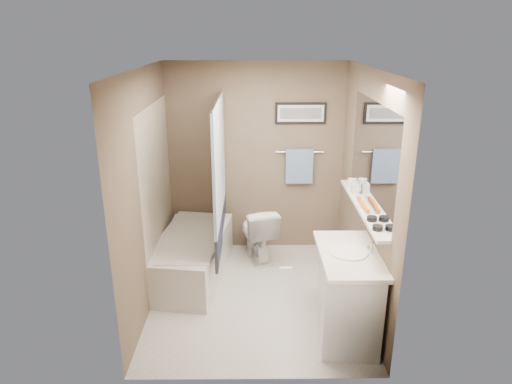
{
  "coord_description": "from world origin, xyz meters",
  "views": [
    {
      "loc": [
        -0.03,
        -4.29,
        2.73
      ],
      "look_at": [
        0.0,
        0.15,
        1.15
      ],
      "focal_mm": 32.0,
      "sensor_mm": 36.0,
      "label": 1
    }
  ],
  "objects_px": {
    "bathtub": "(191,257)",
    "soap_bottle": "(355,186)",
    "vanity": "(348,295)",
    "candle_bowl_far": "(372,219)",
    "hair_brush_back": "(361,202)",
    "hair_brush_front": "(365,207)",
    "glass_jar": "(351,183)",
    "toilet": "(257,232)",
    "candle_bowl_near": "(378,228)"
  },
  "relations": [
    {
      "from": "hair_brush_back",
      "to": "toilet",
      "type": "bearing_deg",
      "value": 135.25
    },
    {
      "from": "candle_bowl_near",
      "to": "candle_bowl_far",
      "type": "distance_m",
      "value": 0.2
    },
    {
      "from": "hair_brush_back",
      "to": "soap_bottle",
      "type": "xyz_separation_m",
      "value": [
        0.0,
        0.3,
        0.06
      ]
    },
    {
      "from": "bathtub",
      "to": "glass_jar",
      "type": "distance_m",
      "value": 2.01
    },
    {
      "from": "bathtub",
      "to": "candle_bowl_near",
      "type": "distance_m",
      "value": 2.31
    },
    {
      "from": "vanity",
      "to": "candle_bowl_far",
      "type": "relative_size",
      "value": 10.0
    },
    {
      "from": "vanity",
      "to": "candle_bowl_near",
      "type": "height_order",
      "value": "candle_bowl_near"
    },
    {
      "from": "hair_brush_back",
      "to": "glass_jar",
      "type": "bearing_deg",
      "value": 90.0
    },
    {
      "from": "vanity",
      "to": "hair_brush_back",
      "type": "xyz_separation_m",
      "value": [
        0.19,
        0.52,
        0.74
      ]
    },
    {
      "from": "bathtub",
      "to": "hair_brush_back",
      "type": "distance_m",
      "value": 2.07
    },
    {
      "from": "toilet",
      "to": "glass_jar",
      "type": "relative_size",
      "value": 6.98
    },
    {
      "from": "hair_brush_back",
      "to": "soap_bottle",
      "type": "distance_m",
      "value": 0.31
    },
    {
      "from": "hair_brush_front",
      "to": "vanity",
      "type": "bearing_deg",
      "value": -117.36
    },
    {
      "from": "bathtub",
      "to": "toilet",
      "type": "relative_size",
      "value": 2.15
    },
    {
      "from": "toilet",
      "to": "glass_jar",
      "type": "height_order",
      "value": "glass_jar"
    },
    {
      "from": "hair_brush_front",
      "to": "candle_bowl_far",
      "type": "bearing_deg",
      "value": -90.0
    },
    {
      "from": "candle_bowl_near",
      "to": "candle_bowl_far",
      "type": "height_order",
      "value": "same"
    },
    {
      "from": "toilet",
      "to": "soap_bottle",
      "type": "relative_size",
      "value": 4.25
    },
    {
      "from": "hair_brush_back",
      "to": "soap_bottle",
      "type": "bearing_deg",
      "value": 90.0
    },
    {
      "from": "candle_bowl_near",
      "to": "bathtub",
      "type": "bearing_deg",
      "value": 146.61
    },
    {
      "from": "glass_jar",
      "to": "soap_bottle",
      "type": "height_order",
      "value": "soap_bottle"
    },
    {
      "from": "vanity",
      "to": "candle_bowl_far",
      "type": "distance_m",
      "value": 0.76
    },
    {
      "from": "toilet",
      "to": "vanity",
      "type": "distance_m",
      "value": 1.73
    },
    {
      "from": "candle_bowl_far",
      "to": "hair_brush_front",
      "type": "xyz_separation_m",
      "value": [
        0.0,
        0.27,
        0.0
      ]
    },
    {
      "from": "vanity",
      "to": "candle_bowl_far",
      "type": "xyz_separation_m",
      "value": [
        0.19,
        0.09,
        0.73
      ]
    },
    {
      "from": "candle_bowl_near",
      "to": "vanity",
      "type": "bearing_deg",
      "value": 149.1
    },
    {
      "from": "bathtub",
      "to": "glass_jar",
      "type": "relative_size",
      "value": 15.0
    },
    {
      "from": "candle_bowl_near",
      "to": "glass_jar",
      "type": "distance_m",
      "value": 1.12
    },
    {
      "from": "bathtub",
      "to": "glass_jar",
      "type": "height_order",
      "value": "glass_jar"
    },
    {
      "from": "toilet",
      "to": "candle_bowl_far",
      "type": "distance_m",
      "value": 1.92
    },
    {
      "from": "candle_bowl_far",
      "to": "candle_bowl_near",
      "type": "bearing_deg",
      "value": -90.0
    },
    {
      "from": "toilet",
      "to": "candle_bowl_near",
      "type": "distance_m",
      "value": 2.08
    },
    {
      "from": "vanity",
      "to": "soap_bottle",
      "type": "distance_m",
      "value": 1.16
    },
    {
      "from": "bathtub",
      "to": "soap_bottle",
      "type": "relative_size",
      "value": 9.14
    },
    {
      "from": "toilet",
      "to": "hair_brush_front",
      "type": "distance_m",
      "value": 1.73
    },
    {
      "from": "vanity",
      "to": "soap_bottle",
      "type": "relative_size",
      "value": 5.48
    },
    {
      "from": "vanity",
      "to": "glass_jar",
      "type": "xyz_separation_m",
      "value": [
        0.19,
        1.0,
        0.77
      ]
    },
    {
      "from": "bathtub",
      "to": "candle_bowl_far",
      "type": "distance_m",
      "value": 2.22
    },
    {
      "from": "hair_brush_front",
      "to": "bathtub",
      "type": "bearing_deg",
      "value": 158.35
    },
    {
      "from": "candle_bowl_far",
      "to": "soap_bottle",
      "type": "height_order",
      "value": "soap_bottle"
    },
    {
      "from": "vanity",
      "to": "toilet",
      "type": "bearing_deg",
      "value": 123.39
    },
    {
      "from": "bathtub",
      "to": "soap_bottle",
      "type": "bearing_deg",
      "value": -0.07
    },
    {
      "from": "toilet",
      "to": "vanity",
      "type": "bearing_deg",
      "value": 102.95
    },
    {
      "from": "vanity",
      "to": "soap_bottle",
      "type": "bearing_deg",
      "value": 82.14
    },
    {
      "from": "bathtub",
      "to": "soap_bottle",
      "type": "xyz_separation_m",
      "value": [
        1.79,
        -0.25,
        0.95
      ]
    },
    {
      "from": "bathtub",
      "to": "glass_jar",
      "type": "bearing_deg",
      "value": 5.79
    },
    {
      "from": "hair_brush_front",
      "to": "hair_brush_back",
      "type": "distance_m",
      "value": 0.16
    },
    {
      "from": "vanity",
      "to": "hair_brush_front",
      "type": "relative_size",
      "value": 4.09
    },
    {
      "from": "hair_brush_front",
      "to": "hair_brush_back",
      "type": "height_order",
      "value": "same"
    },
    {
      "from": "hair_brush_front",
      "to": "glass_jar",
      "type": "distance_m",
      "value": 0.65
    }
  ]
}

